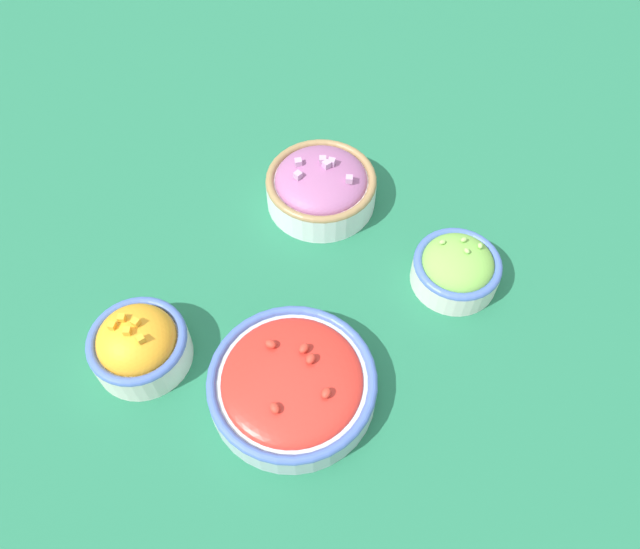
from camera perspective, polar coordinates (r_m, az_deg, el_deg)
The scene contains 5 objects.
ground_plane at distance 0.85m, azimuth 0.00°, elevation -1.13°, with size 3.00×3.00×0.00m, color #23704C.
bowl_lettuce at distance 0.85m, azimuth 12.38°, elevation 0.64°, with size 0.12×0.12×0.07m.
bowl_red_onion at distance 0.92m, azimuth 0.10°, elevation 8.14°, with size 0.16×0.16×0.08m.
bowl_cherry_tomatoes at distance 0.76m, azimuth -2.54°, elevation -9.89°, with size 0.20×0.20×0.06m.
bowl_squash at distance 0.80m, azimuth -16.24°, elevation -6.12°, with size 0.12×0.12×0.08m.
Camera 1 is at (-0.40, -0.23, 0.72)m, focal length 35.00 mm.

